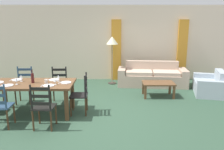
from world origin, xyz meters
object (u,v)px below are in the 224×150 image
(wine_glass_near_right, at_px, (54,80))
(wine_glass_far_left, at_px, (20,77))
(couch, at_px, (151,77))
(dining_chair_far_right, at_px, (58,85))
(dining_chair_near_right, at_px, (42,107))
(wine_bottle, at_px, (32,78))
(dining_chair_far_left, at_px, (23,85))
(standing_lamp, at_px, (111,43))
(dining_chair_head_east, at_px, (80,94))
(coffee_cup_primary, at_px, (45,81))
(armchair_upholstered, at_px, (210,86))
(wine_glass_far_right, at_px, (57,77))
(coffee_table, at_px, (157,85))
(wine_glass_near_left, at_px, (15,80))
(dining_table, at_px, (31,87))

(wine_glass_near_right, distance_m, wine_glass_far_left, 0.91)
(couch, bearing_deg, dining_chair_far_right, -148.00)
(dining_chair_near_right, height_order, wine_glass_near_right, dining_chair_near_right)
(wine_bottle, bearing_deg, dining_chair_far_left, 123.64)
(dining_chair_near_right, xyz_separation_m, standing_lamp, (1.38, 3.44, 0.93))
(dining_chair_head_east, bearing_deg, wine_glass_near_right, -163.10)
(wine_bottle, bearing_deg, wine_glass_far_left, 158.78)
(coffee_cup_primary, height_order, couch, coffee_cup_primary)
(dining_chair_far_right, bearing_deg, armchair_upholstered, 9.69)
(wine_glass_near_right, height_order, wine_glass_far_left, same)
(wine_glass_far_right, relative_size, armchair_upholstered, 0.12)
(wine_glass_far_right, distance_m, coffee_table, 2.87)
(dining_chair_far_left, relative_size, wine_bottle, 3.04)
(dining_chair_far_right, relative_size, coffee_cup_primary, 10.67)
(wine_glass_near_left, xyz_separation_m, armchair_upholstered, (5.11, 1.62, -0.61))
(wine_glass_near_left, height_order, coffee_cup_primary, wine_glass_near_left)
(dining_chair_head_east, relative_size, coffee_table, 1.07)
(wine_bottle, distance_m, armchair_upholstered, 5.06)
(dining_chair_far_right, relative_size, wine_glass_far_right, 5.96)
(dining_chair_far_right, xyz_separation_m, couch, (2.77, 1.73, -0.19))
(couch, height_order, coffee_table, couch)
(wine_glass_near_right, height_order, coffee_cup_primary, wine_glass_near_right)
(wine_glass_far_left, distance_m, coffee_cup_primary, 0.65)
(dining_chair_head_east, bearing_deg, standing_lamp, 74.55)
(wine_bottle, xyz_separation_m, wine_glass_far_right, (0.56, 0.13, -0.01))
(wine_glass_near_right, xyz_separation_m, standing_lamp, (1.28, 2.81, 0.55))
(wine_glass_near_right, height_order, couch, wine_glass_near_right)
(couch, xyz_separation_m, coffee_table, (-0.02, -1.22, 0.06))
(dining_chair_head_east, height_order, couch, dining_chair_head_east)
(wine_glass_near_left, distance_m, couch, 4.40)
(wine_glass_far_left, relative_size, armchair_upholstered, 0.12)
(wine_glass_near_right, distance_m, coffee_table, 3.01)
(dining_chair_far_right, relative_size, couch, 0.41)
(wine_bottle, relative_size, armchair_upholstered, 0.24)
(dining_chair_near_right, xyz_separation_m, coffee_table, (2.71, 2.04, -0.12))
(dining_table, distance_m, dining_chair_far_right, 0.88)
(wine_glass_near_left, relative_size, couch, 0.07)
(dining_chair_far_right, height_order, wine_glass_far_right, dining_chair_far_right)
(dining_chair_near_right, distance_m, dining_chair_far_right, 1.53)
(wine_glass_far_left, height_order, standing_lamp, standing_lamp)
(dining_chair_near_right, xyz_separation_m, dining_chair_far_left, (-0.96, 1.56, 0.00))
(dining_table, xyz_separation_m, coffee_table, (3.18, 1.25, -0.31))
(wine_glass_near_left, distance_m, wine_glass_far_right, 0.92)
(wine_glass_near_right, xyz_separation_m, armchair_upholstered, (4.24, 1.64, -0.61))
(dining_chair_far_right, bearing_deg, coffee_table, 10.61)
(dining_chair_head_east, bearing_deg, coffee_table, 31.09)
(dining_chair_far_left, xyz_separation_m, wine_bottle, (0.51, -0.76, 0.39))
(dining_table, height_order, standing_lamp, standing_lamp)
(dining_chair_far_right, bearing_deg, coffee_cup_primary, -97.51)
(dining_chair_near_right, bearing_deg, dining_chair_far_left, 121.60)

